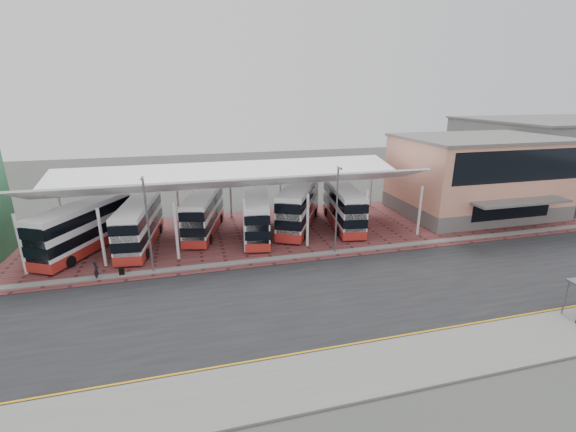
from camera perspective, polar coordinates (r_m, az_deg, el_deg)
The scene contains 20 objects.
ground at distance 30.15m, azimuth 7.77°, elevation -10.40°, with size 140.00×140.00×0.00m, color #3D3F3B.
road at distance 29.34m, azimuth 8.52°, elevation -11.26°, with size 120.00×14.00×0.02m, color black.
forecourt at distance 41.92m, azimuth 3.64°, elevation -1.89°, with size 72.00×16.00×0.06m, color brown.
sidewalk at distance 23.42m, azimuth 16.61°, elevation -20.12°, with size 120.00×4.00×0.14m, color slate.
north_kerb at distance 35.33m, azimuth 3.98°, elevation -5.73°, with size 120.00×0.80×0.14m, color slate.
yellow_line_near at distance 24.81m, azimuth 14.15°, elevation -17.60°, with size 120.00×0.12×0.01m, color orange.
yellow_line_far at distance 25.02m, azimuth 13.81°, elevation -17.23°, with size 120.00×0.12×0.01m, color orange.
canopy at distance 39.52m, azimuth -7.77°, elevation 5.46°, with size 37.00×11.63×7.07m.
terminal at distance 51.81m, azimuth 26.16°, elevation 5.46°, with size 18.40×14.40×9.25m.
warehouse at distance 76.49m, azimuth 35.84°, elevation 7.78°, with size 30.50×20.50×10.25m.
lamp_west at distance 32.41m, azimuth -20.07°, elevation -0.91°, with size 0.16×0.90×8.07m.
lamp_east at distance 34.58m, azimuth 7.24°, elevation 1.21°, with size 0.16×0.90×8.07m.
bus_0 at distance 40.10m, azimuth -27.98°, elevation -1.54°, with size 7.33×10.84×4.50m.
bus_1 at distance 39.23m, azimuth -21.17°, elevation -1.18°, with size 3.63×10.63×4.29m.
bus_2 at distance 41.03m, azimuth -12.36°, elevation 0.43°, with size 4.86×10.58×4.25m.
bus_3 at distance 39.40m, azimuth -4.62°, elevation -0.01°, with size 3.96×10.32×4.15m.
bus_4 at distance 41.76m, azimuth 1.62°, elevation 1.47°, with size 7.51×11.34×4.70m.
bus_5 at distance 42.71m, azimuth 8.19°, elevation 1.43°, with size 4.05×10.81×4.35m.
pedestrian at distance 34.14m, azimuth -26.53°, elevation -7.17°, with size 0.57×0.37×1.56m, color black.
suitcase at distance 34.11m, azimuth -23.41°, elevation -7.58°, with size 0.39×0.28×0.66m, color black.
Camera 1 is at (-10.53, -24.41, 14.22)m, focal length 24.00 mm.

